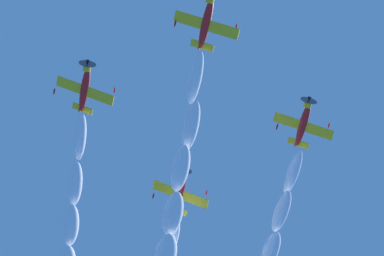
{
  "coord_description": "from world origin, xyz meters",
  "views": [
    {
      "loc": [
        -21.03,
        21.1,
        1.8
      ],
      "look_at": [
        16.11,
        -10.47,
        77.69
      ],
      "focal_mm": 71.48,
      "sensor_mm": 36.0,
      "label": 1
    }
  ],
  "objects_px": {
    "airplane_left_wingman": "(303,123)",
    "airplane_right_wingman": "(85,87)",
    "airplane_lead": "(206,21)",
    "airplane_slot_tail": "(180,191)"
  },
  "relations": [
    {
      "from": "airplane_left_wingman",
      "to": "airplane_right_wingman",
      "type": "relative_size",
      "value": 1.01
    },
    {
      "from": "airplane_lead",
      "to": "airplane_left_wingman",
      "type": "bearing_deg",
      "value": -80.51
    },
    {
      "from": "airplane_lead",
      "to": "airplane_right_wingman",
      "type": "relative_size",
      "value": 1.02
    },
    {
      "from": "airplane_lead",
      "to": "airplane_right_wingman",
      "type": "distance_m",
      "value": 16.87
    },
    {
      "from": "airplane_left_wingman",
      "to": "airplane_lead",
      "type": "bearing_deg",
      "value": 99.49
    },
    {
      "from": "airplane_left_wingman",
      "to": "airplane_slot_tail",
      "type": "xyz_separation_m",
      "value": [
        16.84,
        5.6,
        -1.74
      ]
    },
    {
      "from": "airplane_slot_tail",
      "to": "airplane_right_wingman",
      "type": "bearing_deg",
      "value": 102.17
    },
    {
      "from": "airplane_right_wingman",
      "to": "airplane_slot_tail",
      "type": "height_order",
      "value": "airplane_right_wingman"
    },
    {
      "from": "airplane_left_wingman",
      "to": "airplane_slot_tail",
      "type": "relative_size",
      "value": 1.0
    },
    {
      "from": "airplane_lead",
      "to": "airplane_right_wingman",
      "type": "bearing_deg",
      "value": 17.49
    }
  ]
}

